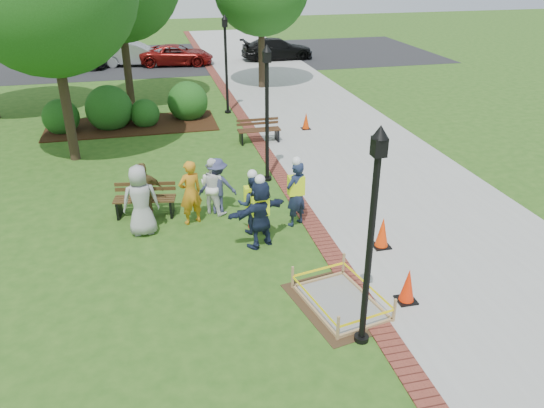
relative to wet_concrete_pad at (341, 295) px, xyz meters
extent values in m
plane|color=#285116|center=(-1.25, 1.83, -0.23)|extent=(100.00, 100.00, 0.00)
cube|color=#9E9E99|center=(3.75, 11.83, -0.22)|extent=(6.00, 60.00, 0.02)
cube|color=maroon|center=(0.50, 11.83, -0.22)|extent=(0.50, 60.00, 0.03)
cube|color=#381E0F|center=(-4.25, 13.83, -0.21)|extent=(7.00, 3.00, 0.05)
cube|color=black|center=(-1.25, 28.83, -0.23)|extent=(36.00, 12.00, 0.01)
cube|color=#47331E|center=(0.00, 0.00, -0.23)|extent=(2.12, 2.59, 0.01)
cube|color=gray|center=(0.00, 0.00, -0.21)|extent=(1.53, 2.00, 0.04)
cube|color=tan|center=(0.00, 0.00, -0.19)|extent=(1.67, 2.14, 0.08)
cube|color=tan|center=(0.00, 0.00, 0.04)|extent=(1.71, 2.18, 0.55)
cube|color=yellow|center=(0.00, 0.00, 0.07)|extent=(1.65, 2.12, 0.06)
cube|color=#4F391B|center=(-3.87, 5.15, 0.28)|extent=(1.73, 0.77, 0.04)
cube|color=#4F391B|center=(-3.82, 5.41, 0.54)|extent=(1.66, 0.33, 0.27)
cube|color=black|center=(-3.87, 5.15, 0.01)|extent=(1.59, 0.80, 0.49)
cube|color=#4C2C1A|center=(0.52, 10.50, 0.27)|extent=(1.63, 0.49, 0.04)
cube|color=#4C2C1A|center=(0.52, 10.76, 0.52)|extent=(1.63, 0.05, 0.26)
cube|color=black|center=(0.52, 10.50, 0.00)|extent=(1.48, 0.55, 0.48)
cube|color=black|center=(1.38, -0.24, -0.21)|extent=(0.41, 0.41, 0.05)
cone|color=#F22B07|center=(1.38, -0.24, 0.19)|extent=(0.32, 0.32, 0.75)
cube|color=black|center=(1.80, 2.00, -0.21)|extent=(0.42, 0.42, 0.06)
cone|color=#FF3C08|center=(1.80, 2.00, 0.21)|extent=(0.33, 0.33, 0.77)
cube|color=black|center=(2.74, 11.65, -0.21)|extent=(0.36, 0.36, 0.05)
cone|color=#DD3C06|center=(2.74, 11.65, 0.14)|extent=(0.28, 0.28, 0.66)
cube|color=#A30C13|center=(-1.00, 3.78, -0.13)|extent=(0.47, 0.37, 0.21)
cylinder|color=black|center=(0.00, -1.17, 1.67)|extent=(0.12, 0.12, 3.80)
cube|color=black|center=(0.00, -1.17, 3.67)|extent=(0.22, 0.22, 0.32)
cone|color=black|center=(0.00, -1.17, 3.92)|extent=(0.28, 0.28, 0.22)
cylinder|color=black|center=(0.00, -1.17, -0.18)|extent=(0.28, 0.28, 0.10)
cylinder|color=black|center=(0.00, 6.83, 1.67)|extent=(0.12, 0.12, 3.80)
cube|color=black|center=(0.00, 6.83, 3.67)|extent=(0.22, 0.22, 0.32)
cone|color=black|center=(0.00, 6.83, 3.92)|extent=(0.28, 0.28, 0.22)
cylinder|color=black|center=(0.00, 6.83, -0.18)|extent=(0.28, 0.28, 0.10)
cylinder|color=black|center=(0.00, 14.83, 1.67)|extent=(0.12, 0.12, 3.80)
cube|color=black|center=(0.00, 14.83, 3.67)|extent=(0.22, 0.22, 0.32)
cone|color=black|center=(0.00, 14.83, 3.92)|extent=(0.28, 0.28, 0.22)
cylinder|color=black|center=(0.00, 14.83, -0.18)|extent=(0.28, 0.28, 0.10)
cylinder|color=#3D2D1E|center=(-6.21, 10.26, 2.12)|extent=(0.34, 0.34, 4.72)
cylinder|color=#3D2D1E|center=(-4.27, 17.06, 2.09)|extent=(0.35, 0.35, 4.65)
cylinder|color=#3D2D1E|center=(2.57, 19.31, 1.85)|extent=(0.34, 0.34, 4.17)
sphere|color=#1D4914|center=(-6.99, 13.62, -0.23)|extent=(1.46, 1.46, 1.46)
sphere|color=#1D4914|center=(-5.09, 13.79, -0.23)|extent=(1.90, 1.90, 1.90)
sphere|color=#1D4914|center=(-3.68, 13.71, -0.23)|extent=(1.22, 1.22, 1.22)
sphere|color=#1D4914|center=(-1.82, 14.40, -0.23)|extent=(1.74, 1.74, 1.74)
sphere|color=#1D4914|center=(-4.51, 14.71, -0.23)|extent=(0.90, 0.90, 0.90)
imported|color=#9F9F9F|center=(-3.94, 4.11, 0.71)|extent=(0.62, 0.42, 1.89)
imported|color=orange|center=(-2.65, 4.42, 0.66)|extent=(0.67, 0.55, 1.79)
imported|color=white|center=(-1.99, 4.91, 0.58)|extent=(0.61, 0.60, 1.62)
imported|color=brown|center=(-3.83, 4.90, 0.59)|extent=(0.57, 0.41, 1.65)
imported|color=#363A5F|center=(-1.87, 4.89, 0.57)|extent=(0.57, 0.43, 1.61)
imported|color=#17243D|center=(-1.11, 2.79, 0.65)|extent=(0.66, 0.56, 1.77)
cube|color=#C8EE14|center=(-1.11, 2.79, 0.90)|extent=(0.42, 0.26, 0.52)
sphere|color=white|center=(-1.11, 2.79, 1.56)|extent=(0.25, 0.25, 0.25)
imported|color=#1A2644|center=(0.05, 3.67, 0.67)|extent=(0.68, 0.61, 1.80)
cube|color=#C8EE14|center=(0.05, 3.67, 0.92)|extent=(0.42, 0.26, 0.52)
sphere|color=white|center=(0.05, 3.67, 1.59)|extent=(0.25, 0.25, 0.25)
imported|color=#17213C|center=(-1.14, 3.53, 0.57)|extent=(0.56, 0.40, 1.61)
cube|color=#C8EE14|center=(-1.14, 3.53, 0.80)|extent=(0.42, 0.26, 0.52)
sphere|color=white|center=(-1.14, 3.53, 1.40)|extent=(0.25, 0.25, 0.25)
imported|color=black|center=(-7.85, 26.54, -0.23)|extent=(2.60, 4.98, 1.56)
imported|color=#A4A4A9|center=(-4.00, 26.95, -0.23)|extent=(2.75, 5.09, 1.58)
imported|color=maroon|center=(-1.41, 26.49, -0.23)|extent=(2.40, 4.47, 1.39)
imported|color=black|center=(5.29, 26.86, -0.23)|extent=(2.21, 4.73, 1.52)
camera|label=1|loc=(-3.51, -8.53, 6.50)|focal=35.00mm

